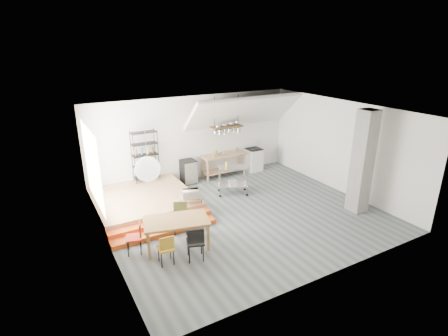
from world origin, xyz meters
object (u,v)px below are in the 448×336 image
mini_fridge (188,172)px  stove (253,159)px  rolling_cart (233,176)px  dining_table (176,223)px

mini_fridge → stove: bearing=-0.9°
rolling_cart → mini_fridge: 1.96m
dining_table → rolling_cart: rolling_cart is taller
dining_table → mini_fridge: size_ratio=2.02×
stove → dining_table: stove is taller
stove → dining_table: 6.28m
dining_table → rolling_cart: bearing=50.1°
stove → rolling_cart: bearing=-139.8°
stove → rolling_cart: stove is taller
stove → mini_fridge: stove is taller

